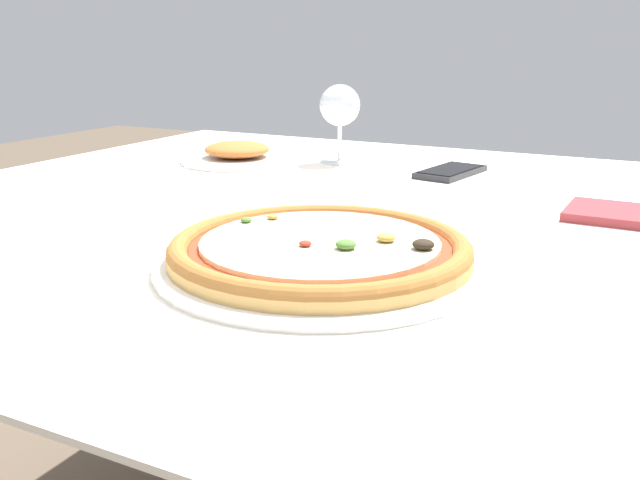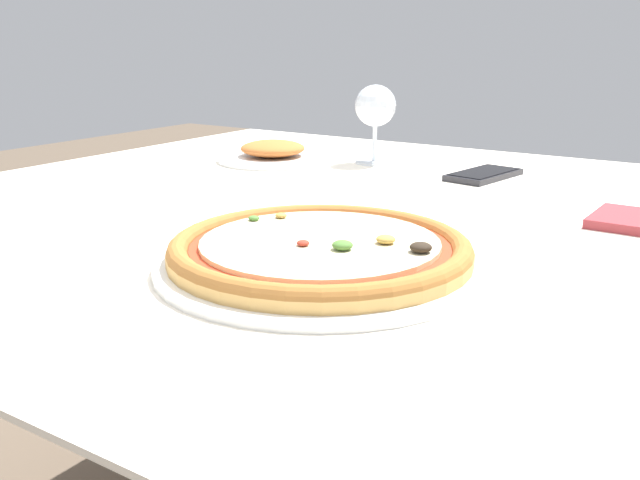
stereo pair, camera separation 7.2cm
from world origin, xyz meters
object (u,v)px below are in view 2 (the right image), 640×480
at_px(dining_table, 326,257).
at_px(side_plate, 273,154).
at_px(pizza_plate, 320,252).
at_px(cell_phone, 484,175).
at_px(wine_glass_far_left, 375,109).

height_order(dining_table, side_plate, side_plate).
relative_size(pizza_plate, cell_phone, 2.21).
distance_m(wine_glass_far_left, cell_phone, 0.24).
height_order(wine_glass_far_left, side_plate, wine_glass_far_left).
distance_m(pizza_plate, side_plate, 0.64).
relative_size(wine_glass_far_left, side_plate, 0.69).
xyz_separation_m(dining_table, side_plate, (-0.27, 0.24, 0.09)).
relative_size(wine_glass_far_left, cell_phone, 0.93).
bearing_deg(wine_glass_far_left, pizza_plate, -66.13).
distance_m(pizza_plate, wine_glass_far_left, 0.63).
height_order(dining_table, wine_glass_far_left, wine_glass_far_left).
relative_size(cell_phone, side_plate, 0.74).
bearing_deg(dining_table, wine_glass_far_left, 107.64).
bearing_deg(wine_glass_far_left, dining_table, -72.36).
bearing_deg(side_plate, pizza_plate, -48.86).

